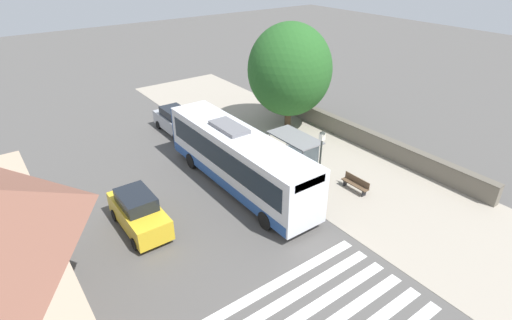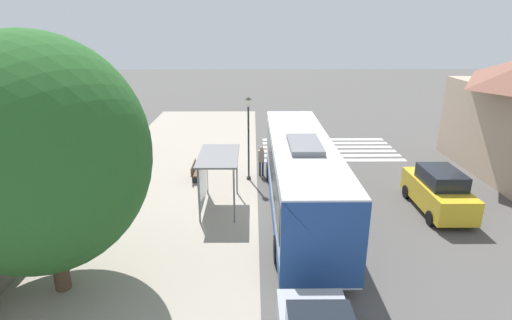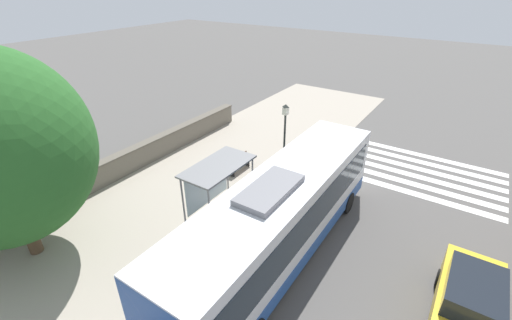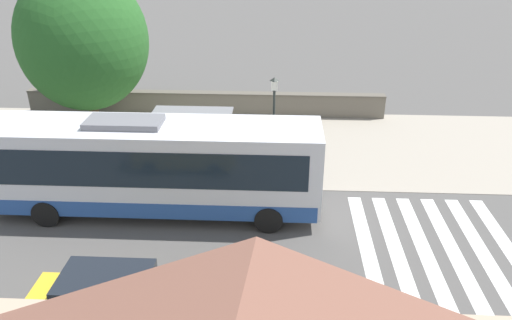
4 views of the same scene
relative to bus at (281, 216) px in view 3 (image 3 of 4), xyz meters
The scene contains 10 objects.
ground_plane 2.69m from the bus, behind, with size 120.00×120.00×0.00m, color #514F4C.
sidewalk_plaza 6.65m from the bus, behind, with size 9.00×44.00×0.02m.
crosswalk_stripes 10.61m from the bus, 72.52° to the left, with size 9.00×5.25×0.01m.
stone_wall 10.50m from the bus, behind, with size 0.60×20.00×1.32m.
bus is the anchor object (origin of this frame).
bus_shelter 3.91m from the bus, 167.94° to the left, with size 1.80×3.42×2.59m.
pedestrian 5.26m from the bus, 108.24° to the left, with size 0.34×0.23×1.73m.
bench 7.10m from the bus, 139.46° to the left, with size 0.40×1.82×0.88m.
street_lamp_near 4.98m from the bus, 118.30° to the left, with size 0.28×0.28×4.60m.
parked_car_far_lane 6.45m from the bus, ahead, with size 1.90×4.37×2.02m.
Camera 3 is at (6.72, -9.39, 9.82)m, focal length 24.00 mm.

